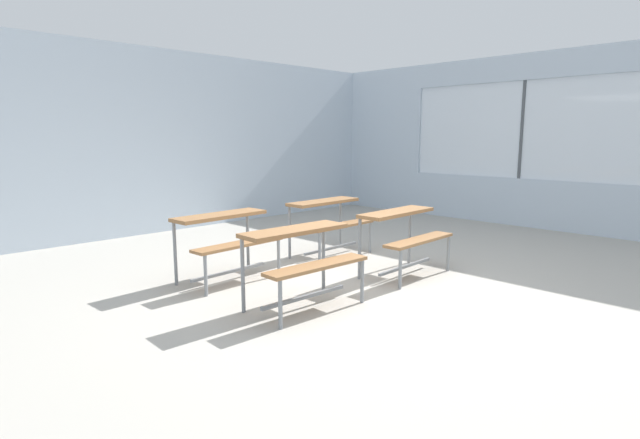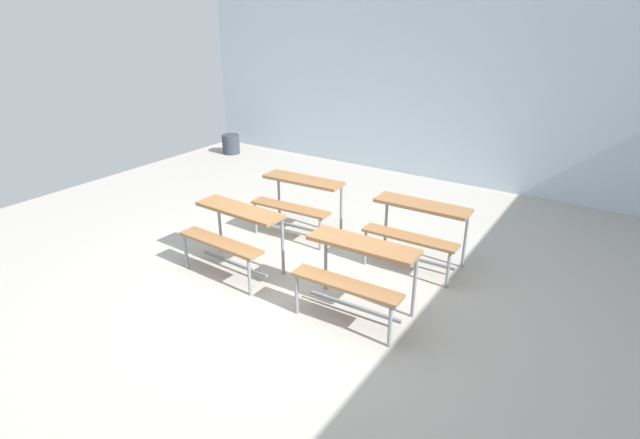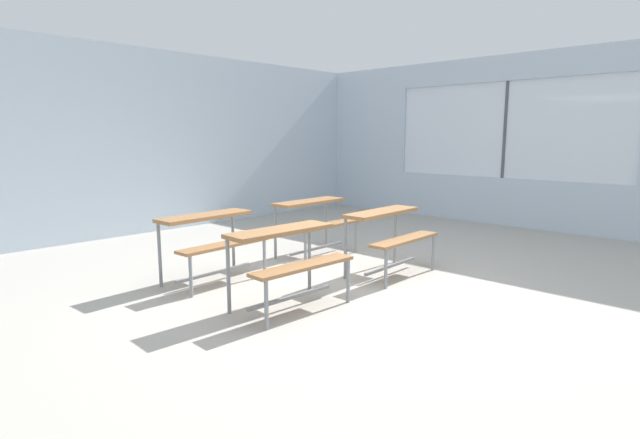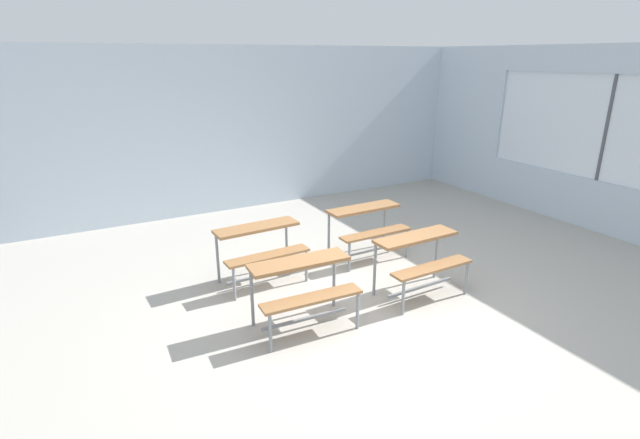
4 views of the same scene
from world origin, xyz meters
TOP-DOWN VIEW (x-y plane):
  - ground at (0.00, 0.00)m, footprint 10.00×9.00m
  - wall_back at (0.00, 4.50)m, footprint 10.00×0.12m
  - desk_bench_r0c0 at (-0.72, 0.03)m, footprint 1.12×0.64m
  - desk_bench_r0c1 at (0.87, 0.02)m, footprint 1.12×0.62m
  - desk_bench_r1c0 at (-0.71, 1.27)m, footprint 1.13×0.64m
  - desk_bench_r1c1 at (0.94, 1.29)m, footprint 1.11×0.61m
  - trash_bin at (-4.19, 3.70)m, footprint 0.35×0.35m

SIDE VIEW (x-z plane):
  - ground at x=0.00m, z-range -0.05..0.00m
  - trash_bin at x=-4.19m, z-range 0.00..0.39m
  - desk_bench_r0c0 at x=-0.72m, z-range 0.19..0.93m
  - desk_bench_r0c1 at x=0.87m, z-range 0.19..0.93m
  - desk_bench_r1c0 at x=-0.71m, z-range 0.19..0.93m
  - desk_bench_r1c1 at x=0.94m, z-range 0.19..0.93m
  - wall_back at x=0.00m, z-range 0.00..3.00m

